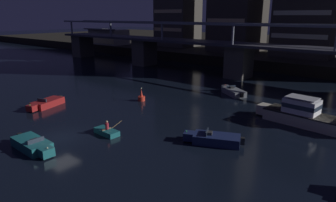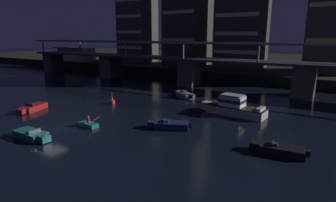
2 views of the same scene
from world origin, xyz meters
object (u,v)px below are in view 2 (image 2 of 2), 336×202
at_px(tower_west_low, 137,24).
at_px(waterfront_pavilion, 76,54).
at_px(cabin_cruiser_near_left, 234,107).
at_px(speedboat_mid_left, 170,125).
at_px(river_bridge, 189,66).
at_px(tower_central, 243,24).
at_px(channel_buoy, 112,101).
at_px(speedboat_mid_right, 279,150).
at_px(dinghy_with_paddler, 88,124).
at_px(speedboat_near_center, 185,95).
at_px(speedboat_near_right, 33,108).
at_px(speedboat_mid_center, 32,135).

distance_m(tower_west_low, waterfront_pavilion, 23.66).
distance_m(cabin_cruiser_near_left, speedboat_mid_left, 10.74).
height_order(river_bridge, tower_central, tower_central).
bearing_deg(channel_buoy, waterfront_pavilion, 144.02).
distance_m(speedboat_mid_right, dinghy_with_paddler, 21.43).
xyz_separation_m(river_bridge, channel_buoy, (-2.79, -21.66, -3.65)).
relative_size(speedboat_near_center, channel_buoy, 2.71).
height_order(tower_central, waterfront_pavilion, tower_central).
bearing_deg(waterfront_pavilion, speedboat_near_center, -23.26).
bearing_deg(speedboat_mid_right, tower_central, 110.94).
bearing_deg(waterfront_pavilion, speedboat_mid_right, -29.01).
bearing_deg(speedboat_near_right, tower_central, 73.45).
height_order(river_bridge, speedboat_mid_center, river_bridge).
xyz_separation_m(speedboat_near_center, speedboat_mid_center, (-4.34, -26.54, 0.00)).
xyz_separation_m(waterfront_pavilion, cabin_cruiser_near_left, (64.88, -29.53, -3.39)).
xyz_separation_m(tower_central, speedboat_mid_center, (-4.69, -57.84, -13.08)).
relative_size(speedboat_near_center, speedboat_mid_center, 0.91).
bearing_deg(speedboat_near_right, waterfront_pavilion, 132.53).
bearing_deg(speedboat_mid_right, speedboat_mid_left, 175.01).
bearing_deg(speedboat_near_center, channel_buoy, -126.22).
height_order(river_bridge, waterfront_pavilion, river_bridge).
bearing_deg(speedboat_near_right, speedboat_mid_center, -34.09).
relative_size(speedboat_near_right, dinghy_with_paddler, 1.94).
bearing_deg(waterfront_pavilion, river_bridge, -13.66).
xyz_separation_m(cabin_cruiser_near_left, speedboat_mid_right, (7.88, -10.81, -0.64)).
bearing_deg(river_bridge, speedboat_near_center, -66.71).
distance_m(speedboat_mid_center, dinghy_with_paddler, 6.31).
bearing_deg(channel_buoy, speedboat_mid_center, -78.47).
relative_size(river_bridge, speedboat_near_right, 18.74).
bearing_deg(channel_buoy, speedboat_near_right, -128.10).
relative_size(speedboat_mid_right, dinghy_with_paddler, 1.96).
relative_size(tower_west_low, speedboat_near_right, 4.71).
bearing_deg(speedboat_near_center, waterfront_pavilion, 156.74).
bearing_deg(tower_west_low, speedboat_mid_right, -42.78).
distance_m(waterfront_pavilion, speedboat_near_center, 58.77).
xyz_separation_m(waterfront_pavilion, speedboat_mid_right, (72.77, -40.35, -4.02)).
height_order(tower_central, channel_buoy, tower_central).
bearing_deg(river_bridge, dinghy_with_paddler, -85.36).
xyz_separation_m(tower_west_low, tower_central, (34.55, -0.65, -0.74)).
bearing_deg(speedboat_mid_center, channel_buoy, 101.53).
relative_size(waterfront_pavilion, speedboat_near_right, 2.40).
distance_m(river_bridge, waterfront_pavilion, 50.45).
distance_m(river_bridge, speedboat_mid_center, 37.97).
relative_size(waterfront_pavilion, speedboat_mid_center, 2.38).
relative_size(river_bridge, tower_central, 4.24).
distance_m(tower_central, dinghy_with_paddler, 53.60).
bearing_deg(tower_west_low, waterfront_pavilion, -155.90).
bearing_deg(river_bridge, channel_buoy, -97.34).
bearing_deg(speedboat_mid_center, river_bridge, 90.76).
xyz_separation_m(river_bridge, waterfront_pavilion, (-49.03, 11.91, 0.31)).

